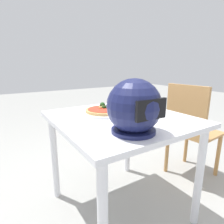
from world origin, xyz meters
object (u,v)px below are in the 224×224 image
object	(u,v)px
chair_side	(190,127)
motorcycle_helmet	(134,107)
dining_table	(120,130)
pizza	(104,110)
drinking_glass	(152,101)

from	to	relation	value
chair_side	motorcycle_helmet	bearing A→B (deg)	17.71
dining_table	pizza	distance (m)	0.19
dining_table	drinking_glass	size ratio (longest dim) A/B	6.55
dining_table	chair_side	distance (m)	0.79
motorcycle_helmet	chair_side	bearing A→B (deg)	-162.29
pizza	motorcycle_helmet	size ratio (longest dim) A/B	0.95
drinking_glass	pizza	bearing A→B (deg)	-15.98
motorcycle_helmet	drinking_glass	size ratio (longest dim) A/B	2.03
motorcycle_helmet	pizza	bearing A→B (deg)	-99.98
dining_table	drinking_glass	bearing A→B (deg)	-173.47
motorcycle_helmet	chair_side	xyz separation A→B (m)	(-0.90, -0.29, -0.35)
pizza	motorcycle_helmet	bearing A→B (deg)	80.02
dining_table	motorcycle_helmet	size ratio (longest dim) A/B	3.23
dining_table	pizza	xyz separation A→B (m)	(0.04, -0.14, 0.12)
pizza	drinking_glass	xyz separation A→B (m)	(-0.37, 0.11, 0.04)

